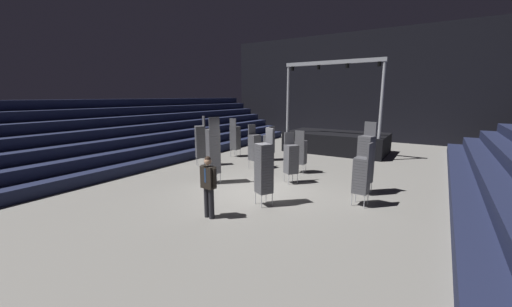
{
  "coord_description": "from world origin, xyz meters",
  "views": [
    {
      "loc": [
        5.27,
        -8.4,
        3.33
      ],
      "look_at": [
        0.03,
        -0.09,
        1.4
      ],
      "focal_mm": 20.61,
      "sensor_mm": 36.0,
      "label": 1
    }
  ],
  "objects_px": {
    "chair_stack_rear_left": "(235,137)",
    "chair_stack_aisle_right": "(254,147)",
    "chair_stack_mid_centre": "(269,143)",
    "chair_stack_rear_centre": "(200,141)",
    "chair_stack_front_left": "(362,174)",
    "chair_stack_front_right": "(291,158)",
    "chair_stack_mid_left": "(264,167)",
    "chair_stack_mid_right": "(213,151)",
    "stage_riser": "(336,141)",
    "man_with_tie": "(208,183)",
    "chair_stack_rear_right": "(301,152)",
    "chair_stack_aisle_left": "(366,159)"
  },
  "relations": [
    {
      "from": "stage_riser",
      "to": "chair_stack_front_left",
      "type": "xyz_separation_m",
      "value": [
        3.39,
        -8.43,
        0.33
      ]
    },
    {
      "from": "stage_riser",
      "to": "chair_stack_aisle_right",
      "type": "xyz_separation_m",
      "value": [
        -1.91,
        -6.2,
        0.37
      ]
    },
    {
      "from": "chair_stack_front_right",
      "to": "chair_stack_aisle_right",
      "type": "relative_size",
      "value": 0.96
    },
    {
      "from": "man_with_tie",
      "to": "chair_stack_aisle_left",
      "type": "relative_size",
      "value": 0.71
    },
    {
      "from": "chair_stack_rear_left",
      "to": "chair_stack_aisle_right",
      "type": "height_order",
      "value": "chair_stack_rear_left"
    },
    {
      "from": "chair_stack_front_left",
      "to": "chair_stack_aisle_left",
      "type": "relative_size",
      "value": 0.79
    },
    {
      "from": "chair_stack_front_left",
      "to": "chair_stack_aisle_left",
      "type": "distance_m",
      "value": 1.26
    },
    {
      "from": "stage_riser",
      "to": "man_with_tie",
      "type": "xyz_separation_m",
      "value": [
        0.07,
        -11.64,
        0.34
      ]
    },
    {
      "from": "chair_stack_mid_right",
      "to": "chair_stack_aisle_right",
      "type": "height_order",
      "value": "chair_stack_mid_right"
    },
    {
      "from": "chair_stack_rear_centre",
      "to": "chair_stack_aisle_right",
      "type": "distance_m",
      "value": 2.66
    },
    {
      "from": "man_with_tie",
      "to": "chair_stack_rear_right",
      "type": "bearing_deg",
      "value": -87.05
    },
    {
      "from": "chair_stack_mid_left",
      "to": "chair_stack_aisle_right",
      "type": "xyz_separation_m",
      "value": [
        -2.76,
        3.78,
        -0.17
      ]
    },
    {
      "from": "chair_stack_front_left",
      "to": "chair_stack_mid_centre",
      "type": "relative_size",
      "value": 1.09
    },
    {
      "from": "chair_stack_mid_right",
      "to": "chair_stack_mid_left",
      "type": "bearing_deg",
      "value": -79.43
    },
    {
      "from": "chair_stack_mid_right",
      "to": "chair_stack_rear_right",
      "type": "height_order",
      "value": "chair_stack_mid_right"
    },
    {
      "from": "chair_stack_mid_centre",
      "to": "chair_stack_rear_left",
      "type": "relative_size",
      "value": 0.84
    },
    {
      "from": "chair_stack_mid_centre",
      "to": "chair_stack_aisle_right",
      "type": "distance_m",
      "value": 1.96
    },
    {
      "from": "man_with_tie",
      "to": "chair_stack_front_left",
      "type": "relative_size",
      "value": 0.89
    },
    {
      "from": "chair_stack_mid_centre",
      "to": "chair_stack_front_right",
      "type": "bearing_deg",
      "value": -118.53
    },
    {
      "from": "chair_stack_aisle_left",
      "to": "chair_stack_rear_left",
      "type": "bearing_deg",
      "value": -6.8
    },
    {
      "from": "stage_riser",
      "to": "chair_stack_front_right",
      "type": "bearing_deg",
      "value": -85.84
    },
    {
      "from": "chair_stack_mid_right",
      "to": "stage_riser",
      "type": "bearing_deg",
      "value": 17.22
    },
    {
      "from": "chair_stack_front_left",
      "to": "chair_stack_mid_centre",
      "type": "xyz_separation_m",
      "value": [
        -5.62,
        4.16,
        -0.08
      ]
    },
    {
      "from": "chair_stack_rear_left",
      "to": "chair_stack_aisle_left",
      "type": "relative_size",
      "value": 0.86
    },
    {
      "from": "man_with_tie",
      "to": "chair_stack_rear_left",
      "type": "relative_size",
      "value": 0.82
    },
    {
      "from": "stage_riser",
      "to": "chair_stack_mid_left",
      "type": "bearing_deg",
      "value": -85.11
    },
    {
      "from": "chair_stack_mid_centre",
      "to": "chair_stack_rear_centre",
      "type": "height_order",
      "value": "chair_stack_rear_centre"
    },
    {
      "from": "chair_stack_mid_centre",
      "to": "stage_riser",
      "type": "bearing_deg",
      "value": -7.36
    },
    {
      "from": "chair_stack_mid_centre",
      "to": "chair_stack_aisle_left",
      "type": "bearing_deg",
      "value": -98.14
    },
    {
      "from": "man_with_tie",
      "to": "chair_stack_mid_centre",
      "type": "relative_size",
      "value": 0.97
    },
    {
      "from": "chair_stack_front_left",
      "to": "chair_stack_rear_right",
      "type": "distance_m",
      "value": 4.14
    },
    {
      "from": "man_with_tie",
      "to": "chair_stack_mid_centre",
      "type": "bearing_deg",
      "value": -68.32
    },
    {
      "from": "man_with_tie",
      "to": "chair_stack_mid_centre",
      "type": "height_order",
      "value": "chair_stack_mid_centre"
    },
    {
      "from": "chair_stack_front_right",
      "to": "chair_stack_mid_right",
      "type": "height_order",
      "value": "chair_stack_mid_right"
    },
    {
      "from": "chair_stack_aisle_left",
      "to": "man_with_tie",
      "type": "bearing_deg",
      "value": 68.02
    },
    {
      "from": "chair_stack_front_right",
      "to": "chair_stack_aisle_right",
      "type": "height_order",
      "value": "chair_stack_aisle_right"
    },
    {
      "from": "chair_stack_front_left",
      "to": "chair_stack_aisle_right",
      "type": "xyz_separation_m",
      "value": [
        -5.3,
        2.23,
        0.04
      ]
    },
    {
      "from": "chair_stack_front_right",
      "to": "chair_stack_mid_right",
      "type": "bearing_deg",
      "value": -22.57
    },
    {
      "from": "stage_riser",
      "to": "chair_stack_mid_left",
      "type": "height_order",
      "value": "stage_riser"
    },
    {
      "from": "chair_stack_front_left",
      "to": "chair_stack_aisle_left",
      "type": "height_order",
      "value": "chair_stack_aisle_left"
    },
    {
      "from": "chair_stack_front_left",
      "to": "chair_stack_rear_right",
      "type": "bearing_deg",
      "value": 53.84
    },
    {
      "from": "chair_stack_front_right",
      "to": "chair_stack_aisle_left",
      "type": "bearing_deg",
      "value": 130.27
    },
    {
      "from": "stage_riser",
      "to": "chair_stack_rear_left",
      "type": "bearing_deg",
      "value": -134.11
    },
    {
      "from": "chair_stack_front_left",
      "to": "chair_stack_rear_centre",
      "type": "xyz_separation_m",
      "value": [
        -7.8,
        1.33,
        0.21
      ]
    },
    {
      "from": "chair_stack_rear_centre",
      "to": "chair_stack_rear_left",
      "type": "bearing_deg",
      "value": -55.63
    },
    {
      "from": "chair_stack_mid_left",
      "to": "chair_stack_front_left",
      "type": "bearing_deg",
      "value": -119.37
    },
    {
      "from": "chair_stack_rear_centre",
      "to": "chair_stack_aisle_left",
      "type": "height_order",
      "value": "chair_stack_aisle_left"
    },
    {
      "from": "chair_stack_front_right",
      "to": "chair_stack_mid_left",
      "type": "distance_m",
      "value": 2.59
    },
    {
      "from": "chair_stack_front_left",
      "to": "chair_stack_front_right",
      "type": "bearing_deg",
      "value": 74.37
    },
    {
      "from": "chair_stack_mid_left",
      "to": "chair_stack_mid_right",
      "type": "height_order",
      "value": "chair_stack_mid_right"
    }
  ]
}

